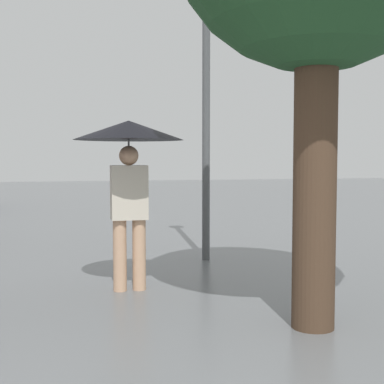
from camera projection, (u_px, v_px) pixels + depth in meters
The scene contains 2 objects.
pedestrian at pixel (129, 150), 5.50m from camera, with size 1.13×1.13×1.77m.
street_lamp at pixel (206, 20), 7.06m from camera, with size 0.32×0.32×4.80m.
Camera 1 is at (-0.09, -1.96, 1.39)m, focal length 50.00 mm.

